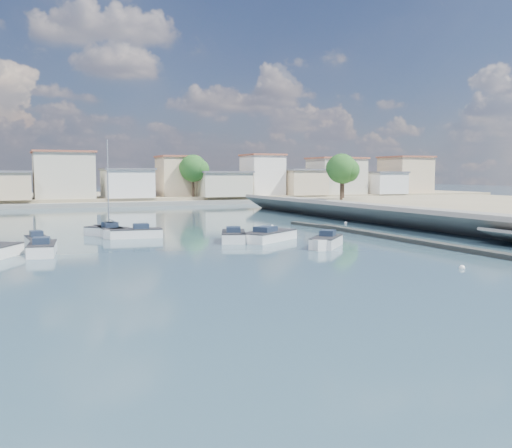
{
  "coord_description": "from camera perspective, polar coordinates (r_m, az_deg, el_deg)",
  "views": [
    {
      "loc": [
        -23.29,
        -29.65,
        5.64
      ],
      "look_at": [
        -4.28,
        14.98,
        1.4
      ],
      "focal_mm": 40.0,
      "sensor_mm": 36.0,
      "label": 1
    }
  ],
  "objects": [
    {
      "name": "far_town",
      "position": [
        111.86,
        -5.39,
        4.61
      ],
      "size": [
        113.01,
        12.8,
        8.35
      ],
      "color": "beige",
      "rests_on": "far_shore_land"
    },
    {
      "name": "breakwater",
      "position": [
        52.28,
        12.36,
        -1.13
      ],
      "size": [
        2.0,
        31.02,
        0.35
      ],
      "color": "black",
      "rests_on": "ground"
    },
    {
      "name": "motorboat_a",
      "position": [
        43.06,
        -20.57,
        -2.35
      ],
      "size": [
        2.29,
        5.12,
        1.48
      ],
      "color": "white",
      "rests_on": "ground"
    },
    {
      "name": "sailboat",
      "position": [
        54.55,
        -14.54,
        -0.66
      ],
      "size": [
        2.13,
        6.04,
        9.0
      ],
      "color": "white",
      "rests_on": "ground"
    },
    {
      "name": "shore_trees",
      "position": [
        102.75,
        -5.17,
        5.3
      ],
      "size": [
        74.56,
        38.32,
        7.92
      ],
      "color": "#38281E",
      "rests_on": "ground"
    },
    {
      "name": "motorboat_f",
      "position": [
        54.26,
        -14.9,
        -0.74
      ],
      "size": [
        3.88,
        4.12,
        1.48
      ],
      "color": "white",
      "rests_on": "ground"
    },
    {
      "name": "far_shore_land",
      "position": [
        123.95,
        -12.24,
        2.6
      ],
      "size": [
        160.0,
        40.0,
        1.4
      ],
      "primitive_type": "cube",
      "color": "gray",
      "rests_on": "ground"
    },
    {
      "name": "ground",
      "position": [
        73.65,
        -4.57,
        0.59
      ],
      "size": [
        400.0,
        400.0,
        0.0
      ],
      "primitive_type": "plane",
      "color": "#284050",
      "rests_on": "ground"
    },
    {
      "name": "motorboat_c",
      "position": [
        51.61,
        -12.19,
        -0.97
      ],
      "size": [
        5.13,
        2.21,
        1.48
      ],
      "color": "white",
      "rests_on": "ground"
    },
    {
      "name": "motorboat_b",
      "position": [
        48.34,
        -2.27,
        -1.26
      ],
      "size": [
        3.44,
        5.29,
        1.48
      ],
      "color": "white",
      "rests_on": "ground"
    },
    {
      "name": "seawall_walkway",
      "position": [
        59.9,
        21.27,
        0.12
      ],
      "size": [
        5.0,
        90.0,
        1.8
      ],
      "primitive_type": "cube",
      "color": "slate",
      "rests_on": "ground"
    },
    {
      "name": "motorboat_g",
      "position": [
        46.9,
        -20.99,
        -1.78
      ],
      "size": [
        1.84,
        4.4,
        1.48
      ],
      "color": "white",
      "rests_on": "ground"
    },
    {
      "name": "motorboat_d",
      "position": [
        44.41,
        6.98,
        -1.85
      ],
      "size": [
        4.19,
        4.31,
        1.48
      ],
      "color": "white",
      "rests_on": "ground"
    },
    {
      "name": "mooring_buoys",
      "position": [
        52.08,
        9.45,
        -1.23
      ],
      "size": [
        14.88,
        32.85,
        0.36
      ],
      "color": "white",
      "rests_on": "ground"
    },
    {
      "name": "motorboat_h",
      "position": [
        48.67,
        1.49,
        -1.21
      ],
      "size": [
        6.12,
        5.26,
        1.48
      ],
      "color": "white",
      "rests_on": "ground"
    },
    {
      "name": "far_shore_quay",
      "position": [
        103.44,
        -10.04,
        2.02
      ],
      "size": [
        160.0,
        2.5,
        0.8
      ],
      "primitive_type": "cube",
      "color": "slate",
      "rests_on": "ground"
    }
  ]
}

